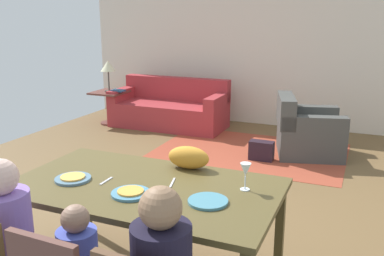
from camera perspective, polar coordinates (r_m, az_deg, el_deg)
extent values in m
cube|color=brown|center=(4.81, 1.52, -8.21)|extent=(6.85, 6.26, 0.02)
cube|color=beige|center=(7.50, 10.64, 10.61)|extent=(6.85, 0.10, 2.70)
cube|color=brown|center=(2.94, -6.40, -7.92)|extent=(1.82, 1.03, 0.04)
cube|color=brown|center=(3.28, -23.86, -14.04)|extent=(0.06, 0.06, 0.72)
cube|color=brown|center=(3.88, -14.10, -8.61)|extent=(0.06, 0.06, 0.72)
cube|color=brown|center=(3.23, 11.67, -13.42)|extent=(0.06, 0.06, 0.72)
cylinder|color=slate|center=(3.10, -15.68, -6.58)|extent=(0.25, 0.25, 0.02)
cylinder|color=gold|center=(3.10, -15.70, -6.32)|extent=(0.17, 0.17, 0.01)
cylinder|color=teal|center=(2.79, -8.24, -8.66)|extent=(0.25, 0.25, 0.02)
cylinder|color=gold|center=(2.78, -8.25, -8.38)|extent=(0.17, 0.17, 0.01)
cylinder|color=teal|center=(2.65, 2.15, -9.79)|extent=(0.25, 0.25, 0.02)
cylinder|color=silver|center=(2.85, 7.11, -8.17)|extent=(0.06, 0.06, 0.01)
cylinder|color=silver|center=(2.84, 7.14, -7.28)|extent=(0.01, 0.01, 0.09)
cone|color=silver|center=(2.80, 7.20, -5.58)|extent=(0.07, 0.07, 0.09)
cube|color=silver|center=(3.03, -11.44, -6.97)|extent=(0.02, 0.15, 0.01)
cube|color=silver|center=(2.94, -2.65, -7.33)|extent=(0.06, 0.17, 0.01)
cylinder|color=#8565BB|center=(2.73, -23.67, -12.40)|extent=(0.30, 0.30, 0.46)
sphere|color=beige|center=(2.61, -24.41, -6.02)|extent=(0.21, 0.21, 0.21)
sphere|color=#95715B|center=(2.34, -15.40, -11.65)|extent=(0.15, 0.15, 0.15)
sphere|color=#926C4D|center=(2.03, -4.26, -10.62)|extent=(0.21, 0.21, 0.21)
ellipsoid|color=orange|center=(3.19, -0.47, -3.97)|extent=(0.33, 0.17, 0.17)
cube|color=#9D402B|center=(6.11, 7.80, -3.10)|extent=(2.60, 1.80, 0.01)
cube|color=#A52E34|center=(7.35, -3.17, 1.75)|extent=(1.96, 0.84, 0.42)
cube|color=#A52E34|center=(7.57, -2.09, 5.32)|extent=(1.96, 0.20, 0.40)
cube|color=#A52E34|center=(7.71, -9.17, 4.56)|extent=(0.18, 0.84, 0.20)
cube|color=#A52E34|center=(6.95, 3.41, 3.60)|extent=(0.18, 0.84, 0.20)
cube|color=#434441|center=(6.10, 15.47, -1.52)|extent=(1.03, 1.04, 0.42)
cube|color=#434441|center=(5.96, 12.50, 2.37)|extent=(0.42, 0.87, 0.40)
cube|color=#434441|center=(5.70, 16.11, 0.53)|extent=(0.86, 0.39, 0.20)
cube|color=#434441|center=(6.35, 15.28, 2.01)|extent=(0.86, 0.39, 0.20)
cube|color=brown|center=(7.63, -11.03, 4.71)|extent=(0.56, 0.56, 0.03)
cylinder|color=brown|center=(7.68, -10.92, 2.58)|extent=(0.08, 0.08, 0.55)
cylinder|color=brown|center=(7.74, -10.83, 0.70)|extent=(0.36, 0.36, 0.03)
cylinder|color=#413E39|center=(7.62, -11.04, 4.89)|extent=(0.16, 0.16, 0.02)
cylinder|color=#413E39|center=(7.59, -11.10, 6.23)|extent=(0.02, 0.02, 0.34)
cone|color=beige|center=(7.56, -11.20, 8.18)|extent=(0.26, 0.26, 0.18)
cube|color=maroon|center=(7.56, -9.94, 4.89)|extent=(0.22, 0.16, 0.03)
cube|color=#274F77|center=(7.45, -9.89, 4.97)|extent=(0.22, 0.16, 0.03)
cube|color=black|center=(5.74, 9.29, -3.02)|extent=(0.32, 0.16, 0.26)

